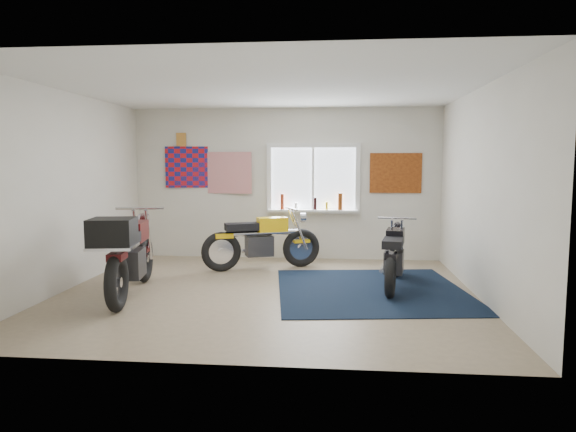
# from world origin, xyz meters

# --- Properties ---
(ground) EXTENTS (5.50, 5.50, 0.00)m
(ground) POSITION_xyz_m (0.00, 0.00, 0.00)
(ground) COLOR #9E896B
(ground) RESTS_ON ground
(room_shell) EXTENTS (5.50, 5.50, 5.50)m
(room_shell) POSITION_xyz_m (0.00, 0.00, 1.64)
(room_shell) COLOR white
(room_shell) RESTS_ON ground
(navy_rug) EXTENTS (2.81, 2.89, 0.01)m
(navy_rug) POSITION_xyz_m (1.40, 0.23, 0.01)
(navy_rug) COLOR black
(navy_rug) RESTS_ON ground
(window_assembly) EXTENTS (1.66, 0.17, 1.26)m
(window_assembly) POSITION_xyz_m (0.50, 2.47, 1.37)
(window_assembly) COLOR white
(window_assembly) RESTS_ON room_shell
(oil_bottles) EXTENTS (1.11, 0.09, 0.30)m
(oil_bottles) POSITION_xyz_m (0.58, 2.40, 1.03)
(oil_bottles) COLOR maroon
(oil_bottles) RESTS_ON window_assembly
(flag_display) EXTENTS (1.60, 0.10, 1.17)m
(flag_display) POSITION_xyz_m (-1.90, 2.48, 2.15)
(flag_display) COLOR red
(flag_display) RESTS_ON room_shell
(triumph_poster) EXTENTS (0.90, 0.03, 0.70)m
(triumph_poster) POSITION_xyz_m (1.95, 2.48, 1.55)
(triumph_poster) COLOR #A54C14
(triumph_poster) RESTS_ON room_shell
(yellow_triumph) EXTENTS (1.89, 0.89, 1.00)m
(yellow_triumph) POSITION_xyz_m (-0.29, 1.50, 0.44)
(yellow_triumph) COLOR black
(yellow_triumph) RESTS_ON ground
(black_chrome_bike) EXTENTS (0.59, 1.82, 0.94)m
(black_chrome_bike) POSITION_xyz_m (1.73, 0.48, 0.41)
(black_chrome_bike) COLOR black
(black_chrome_bike) RESTS_ON navy_rug
(maroon_tourer) EXTENTS (0.83, 2.21, 1.12)m
(maroon_tourer) POSITION_xyz_m (-1.72, -0.47, 0.58)
(maroon_tourer) COLOR black
(maroon_tourer) RESTS_ON ground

